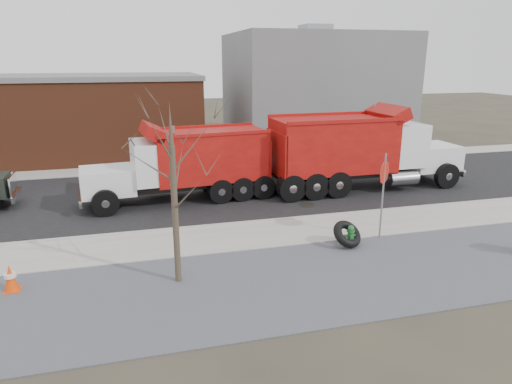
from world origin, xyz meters
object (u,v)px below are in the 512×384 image
object	(u,v)px
truck_tire	(347,234)
dump_truck_red_b	(186,161)
dump_truck_red_a	(358,148)
stop_sign	(384,182)
fire_hydrant	(351,237)

from	to	relation	value
truck_tire	dump_truck_red_b	xyz separation A→B (m)	(-4.68, 6.84, 1.35)
dump_truck_red_a	dump_truck_red_b	world-z (taller)	dump_truck_red_a
truck_tire	dump_truck_red_a	bearing A→B (deg)	60.97
stop_sign	truck_tire	bearing A→B (deg)	177.90
dump_truck_red_a	dump_truck_red_b	distance (m)	8.36
dump_truck_red_b	dump_truck_red_a	bearing A→B (deg)	172.81
truck_tire	dump_truck_red_b	bearing A→B (deg)	124.38
fire_hydrant	dump_truck_red_a	distance (m)	7.72
fire_hydrant	truck_tire	distance (m)	0.17
truck_tire	dump_truck_red_a	world-z (taller)	dump_truck_red_a
fire_hydrant	truck_tire	bearing A→B (deg)	-179.46
truck_tire	stop_sign	bearing A→B (deg)	14.95
dump_truck_red_a	dump_truck_red_b	bearing A→B (deg)	177.13
fire_hydrant	dump_truck_red_b	size ratio (longest dim) A/B	0.09
truck_tire	dump_truck_red_a	distance (m)	7.73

